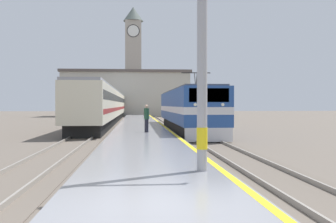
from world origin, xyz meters
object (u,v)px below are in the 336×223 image
object	(u,v)px
locomotive_train	(187,110)
clock_tower	(133,58)
catenary_mast	(205,37)
person_on_platform	(147,118)
passenger_train	(108,105)

from	to	relation	value
locomotive_train	clock_tower	world-z (taller)	clock_tower
locomotive_train	catenary_mast	bearing A→B (deg)	-96.09
person_on_platform	clock_tower	xyz separation A→B (m)	(-1.21, 58.29, 10.88)
person_on_platform	clock_tower	bearing A→B (deg)	91.19
person_on_platform	clock_tower	size ratio (longest dim) A/B	0.08
passenger_train	clock_tower	bearing A→B (deg)	84.92
locomotive_train	catenary_mast	size ratio (longest dim) A/B	2.68
catenary_mast	clock_tower	bearing A→B (deg)	91.87
locomotive_train	passenger_train	distance (m)	19.81
locomotive_train	catenary_mast	world-z (taller)	catenary_mast
locomotive_train	person_on_platform	size ratio (longest dim) A/B	10.91
locomotive_train	clock_tower	size ratio (longest dim) A/B	0.86
locomotive_train	clock_tower	distance (m)	53.53
passenger_train	clock_tower	xyz separation A→B (m)	(3.03, 34.04, 10.12)
passenger_train	person_on_platform	size ratio (longest dim) A/B	27.83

